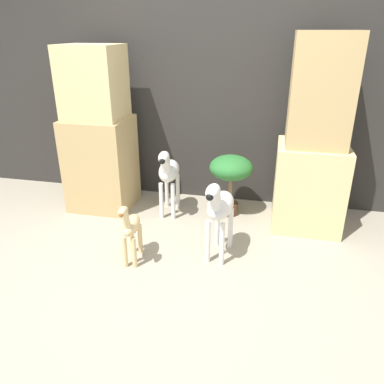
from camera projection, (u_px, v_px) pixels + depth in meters
The scene contains 8 objects.
ground_plane at pixel (170, 279), 2.75m from camera, with size 14.00×14.00×0.00m, color #9E937F.
wall_back at pixel (210, 94), 3.71m from camera, with size 6.40×0.08×2.20m.
rock_pillar_left at pixel (99, 136), 3.63m from camera, with size 0.60×0.54×1.57m.
rock_pillar_right at pixel (314, 147), 3.22m from camera, with size 0.60×0.54×1.68m.
zebra_right at pixel (219, 207), 2.85m from camera, with size 0.24×0.52×0.70m.
zebra_left at pixel (168, 172), 3.56m from camera, with size 0.22×0.52×0.70m.
giraffe_figurine at pixel (131, 228), 2.86m from camera, with size 0.15×0.40×0.55m.
potted_palm_front at pixel (231, 171), 3.55m from camera, with size 0.41×0.41×0.60m.
Camera 1 is at (0.65, -2.18, 1.69)m, focal length 35.00 mm.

